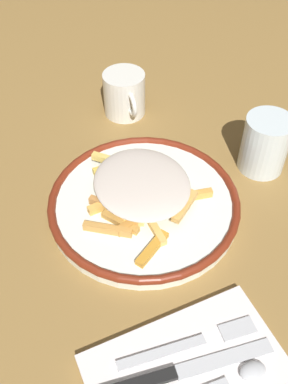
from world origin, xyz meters
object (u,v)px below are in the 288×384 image
at_px(napkin, 188,372).
at_px(fork, 188,344).
at_px(fries_heap, 143,189).
at_px(spoon, 227,382).
at_px(knife, 173,374).
at_px(water_glass, 265,144).
at_px(coffee_mug, 125,94).
at_px(plate, 144,203).

distance_m(napkin, fork, 0.03).
xyz_separation_m(fries_heap, spoon, (0.29, -0.00, -0.02)).
height_order(knife, spoon, spoon).
xyz_separation_m(knife, water_glass, (-0.28, 0.28, 0.03)).
relative_size(spoon, coffee_mug, 1.44).
bearing_deg(fries_heap, knife, -12.50).
relative_size(plate, napkin, 1.29).
bearing_deg(spoon, napkin, -128.57).
height_order(fork, coffee_mug, coffee_mug).
xyz_separation_m(plate, knife, (0.26, -0.06, 0.00)).
bearing_deg(water_glass, knife, -44.64).
bearing_deg(plate, napkin, -8.69).
xyz_separation_m(knife, spoon, (0.03, 0.05, 0.00)).
bearing_deg(napkin, knife, -93.72).
relative_size(fork, knife, 0.84).
xyz_separation_m(fork, spoon, (0.06, 0.02, 0.00)).
relative_size(napkin, knife, 1.09).
relative_size(napkin, water_glass, 2.35).
bearing_deg(spoon, plate, 179.05).
distance_m(fork, knife, 0.04).
xyz_separation_m(fries_heap, fork, (0.24, -0.03, -0.03)).
distance_m(fries_heap, knife, 0.27).
relative_size(fries_heap, coffee_mug, 2.15).
bearing_deg(plate, spoon, -0.95).
bearing_deg(napkin, spoon, 51.43).
bearing_deg(fork, plate, 173.25).
bearing_deg(plate, knife, -12.77).
bearing_deg(fries_heap, napkin, -8.48).
relative_size(plate, fries_heap, 1.31).
bearing_deg(napkin, plate, 171.31).
height_order(plate, water_glass, water_glass).
height_order(fork, spoon, spoon).
xyz_separation_m(fries_heap, coffee_mug, (-0.24, 0.05, 0.00)).
distance_m(plate, coffee_mug, 0.25).
bearing_deg(fork, fries_heap, 173.45).
relative_size(water_glass, coffee_mug, 0.93).
distance_m(fries_heap, water_glass, 0.22).
bearing_deg(fork, spoon, 22.31).
xyz_separation_m(napkin, coffee_mug, (-0.51, 0.09, 0.04)).
xyz_separation_m(plate, spoon, (0.29, -0.00, 0.00)).
relative_size(fork, coffee_mug, 1.67).
bearing_deg(fries_heap, coffee_mug, 168.15).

